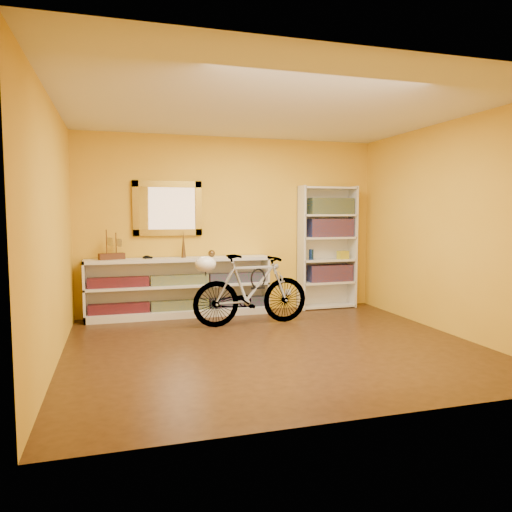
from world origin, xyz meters
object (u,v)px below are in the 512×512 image
object	(u,v)px
bicycle	(251,289)
helmet	(206,264)
bookcase	(327,247)
console_unit	(180,287)

from	to	relation	value
bicycle	helmet	world-z (taller)	bicycle
bicycle	helmet	distance (m)	0.71
bookcase	bicycle	distance (m)	1.72
bicycle	helmet	xyz separation A→B (m)	(-0.62, -0.03, 0.36)
console_unit	bookcase	world-z (taller)	bookcase
bicycle	helmet	bearing A→B (deg)	90.00
bookcase	bicycle	size ratio (longest dim) A/B	1.18
bookcase	console_unit	bearing A→B (deg)	-179.38
console_unit	bicycle	xyz separation A→B (m)	(0.85, -0.76, 0.05)
helmet	console_unit	bearing A→B (deg)	106.31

